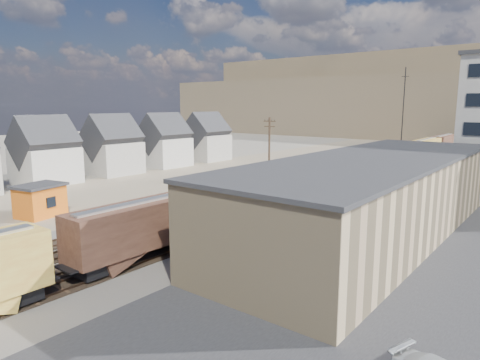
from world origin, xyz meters
The scene contains 11 objects.
ground centered at (0.00, 0.00, 0.00)m, with size 300.00×300.00×0.00m, color #6B6356.
ballast_bed centered at (0.00, 50.00, 0.03)m, with size 18.00×200.00×0.06m, color #4C4742.
dirt_yard centered at (-20.00, 40.00, 0.01)m, with size 24.00×180.00×0.03m, color #807258.
asphalt_lot centered at (22.00, 35.00, 0.02)m, with size 26.00×120.00×0.04m, color #232326.
rail_tracks centered at (-0.55, 50.00, 0.11)m, with size 11.40×200.00×0.24m.
freight_train centered at (3.80, 45.53, 2.79)m, with size 3.00×119.74×4.46m.
warehouse centered at (14.98, 25.00, 3.65)m, with size 12.40×40.40×7.25m.
utility_pole_north centered at (-8.50, 42.00, 5.30)m, with size 2.20×0.32×10.00m.
radio_mast centered at (6.00, 60.00, 9.12)m, with size 1.20×0.16×18.00m.
townhouse_row centered at (-34.00, 25.00, 4.34)m, with size 8.15×68.16×10.47m.
maintenance_shed centered at (-15.39, 8.61, 1.81)m, with size 4.65×5.50×3.55m.
Camera 1 is at (29.33, -13.24, 11.92)m, focal length 32.00 mm.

